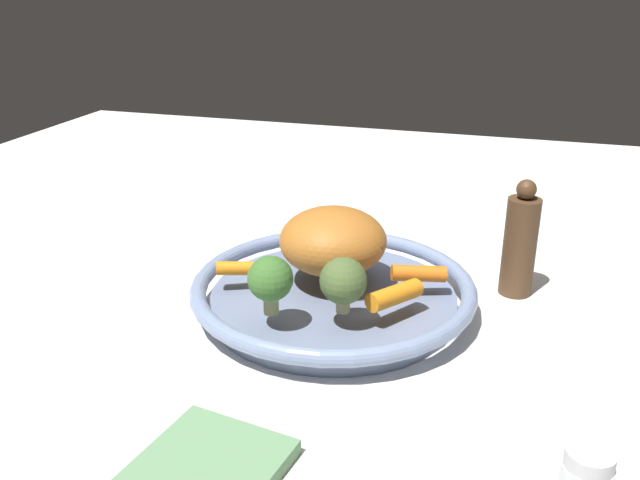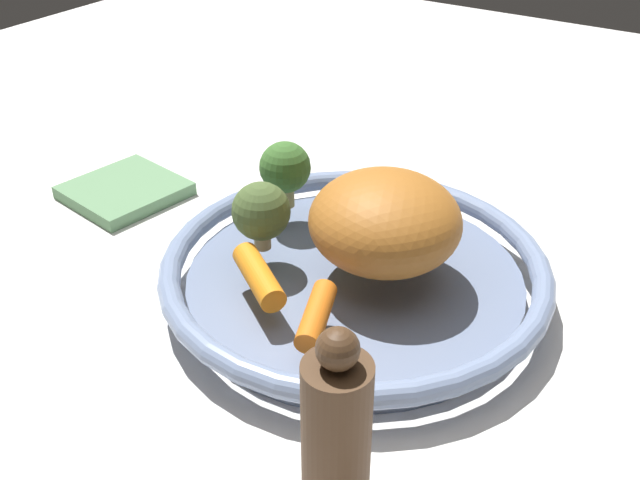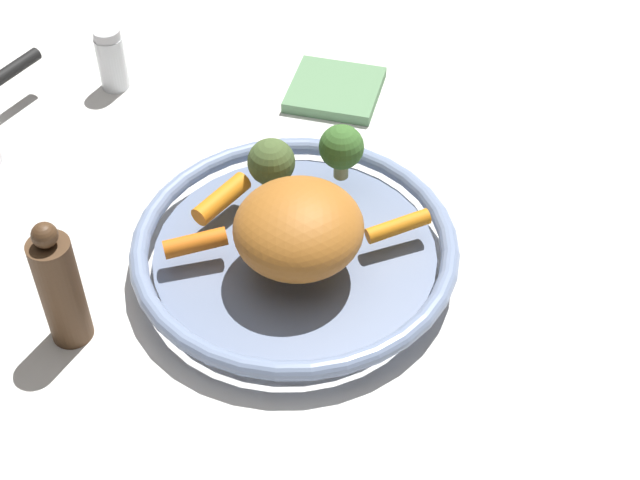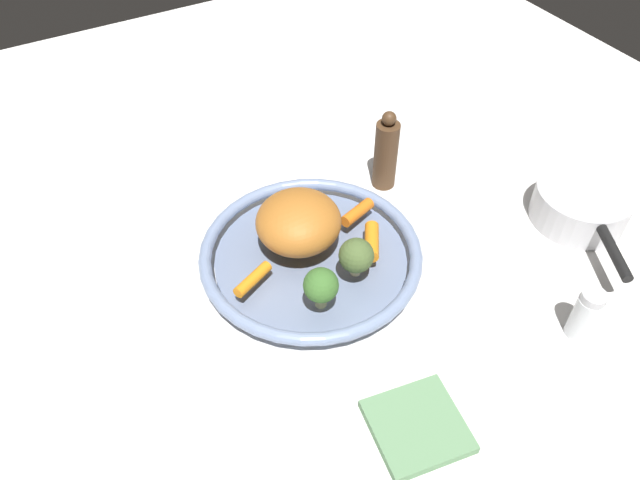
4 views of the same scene
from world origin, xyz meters
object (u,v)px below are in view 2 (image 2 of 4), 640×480
baby_carrot_back (259,276)px  dish_towel (125,191)px  broccoli_floret_large (285,169)px  baby_carrot_center (393,193)px  serving_bowl (355,274)px  broccoli_floret_mid (261,212)px  baby_carrot_right (316,315)px  roast_chicken_piece (385,221)px  pepper_mill (336,442)px

baby_carrot_back → dish_towel: bearing=-21.1°
broccoli_floret_large → baby_carrot_center: bearing=-141.7°
serving_bowl → broccoli_floret_mid: broccoli_floret_mid is taller
baby_carrot_right → roast_chicken_piece: bearing=-89.8°
baby_carrot_right → broccoli_floret_mid: (0.10, -0.07, 0.03)m
baby_carrot_center → broccoli_floret_mid: bearing=67.8°
serving_bowl → baby_carrot_back: size_ratio=4.85×
serving_bowl → baby_carrot_center: baby_carrot_center is taller
serving_bowl → dish_towel: bearing=-3.6°
baby_carrot_right → baby_carrot_back: size_ratio=0.91×
baby_carrot_right → broccoli_floret_large: bearing=-47.8°
serving_bowl → roast_chicken_piece: roast_chicken_piece is taller
baby_carrot_back → broccoli_floret_large: (0.06, -0.12, 0.03)m
roast_chicken_piece → broccoli_floret_large: roast_chicken_piece is taller
serving_bowl → broccoli_floret_large: bearing=-21.7°
serving_bowl → baby_carrot_right: size_ratio=5.31×
broccoli_floret_mid → baby_carrot_center: bearing=-112.2°
roast_chicken_piece → baby_carrot_center: (0.04, -0.10, -0.03)m
baby_carrot_right → broccoli_floret_large: size_ratio=0.98×
broccoli_floret_large → pepper_mill: (-0.21, 0.25, -0.01)m
baby_carrot_right → broccoli_floret_large: 0.19m
baby_carrot_right → baby_carrot_center: (0.04, -0.20, -0.00)m
baby_carrot_center → pepper_mill: (-0.13, 0.31, 0.02)m
baby_carrot_back → baby_carrot_center: 0.19m
roast_chicken_piece → baby_carrot_center: 0.11m
roast_chicken_piece → baby_carrot_back: size_ratio=1.85×
baby_carrot_center → broccoli_floret_mid: broccoli_floret_mid is taller
baby_carrot_right → pepper_mill: bearing=127.8°
baby_carrot_center → broccoli_floret_large: broccoli_floret_large is taller
baby_carrot_center → broccoli_floret_large: size_ratio=1.04×
serving_bowl → roast_chicken_piece: bearing=-162.9°
baby_carrot_back → dish_towel: baby_carrot_back is taller
baby_carrot_right → baby_carrot_back: 0.07m
roast_chicken_piece → dish_towel: bearing=-2.1°
broccoli_floret_large → dish_towel: bearing=6.0°
baby_carrot_back → baby_carrot_center: bearing=-96.9°
roast_chicken_piece → baby_carrot_center: size_ratio=1.90×
broccoli_floret_large → broccoli_floret_mid: 0.08m
serving_bowl → broccoli_floret_mid: (0.07, 0.03, 0.05)m
serving_bowl → baby_carrot_center: (0.02, -0.10, 0.03)m
baby_carrot_right → baby_carrot_center: bearing=-78.0°
broccoli_floret_large → dish_towel: 0.21m
serving_bowl → pepper_mill: (-0.11, 0.21, 0.05)m
pepper_mill → dish_towel: 0.47m
baby_carrot_back → dish_towel: size_ratio=0.63×
serving_bowl → dish_towel: (0.30, -0.02, -0.01)m
broccoli_floret_large → roast_chicken_piece: bearing=165.1°
baby_carrot_back → pepper_mill: size_ratio=0.47×
roast_chicken_piece → broccoli_floret_large: size_ratio=1.98×
dish_towel → broccoli_floret_large: bearing=-174.0°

